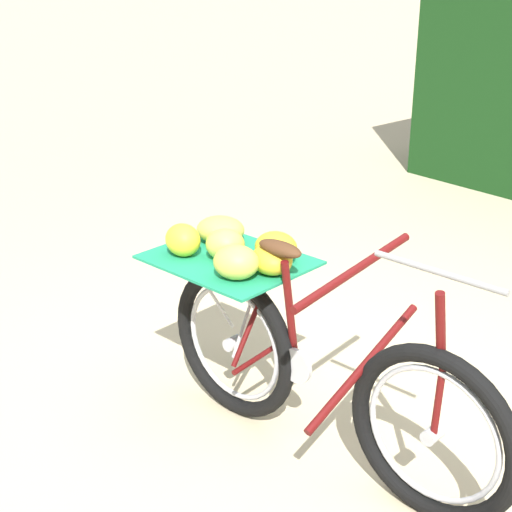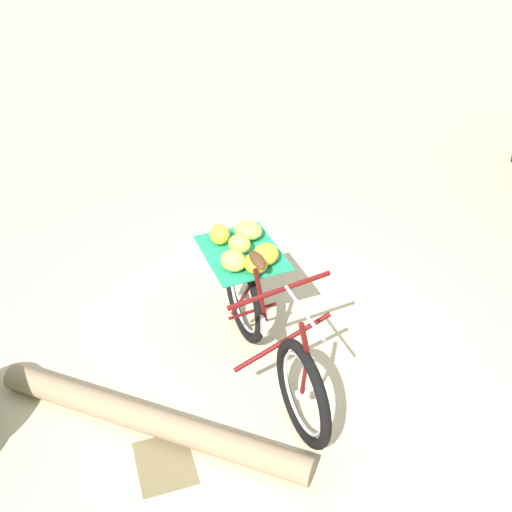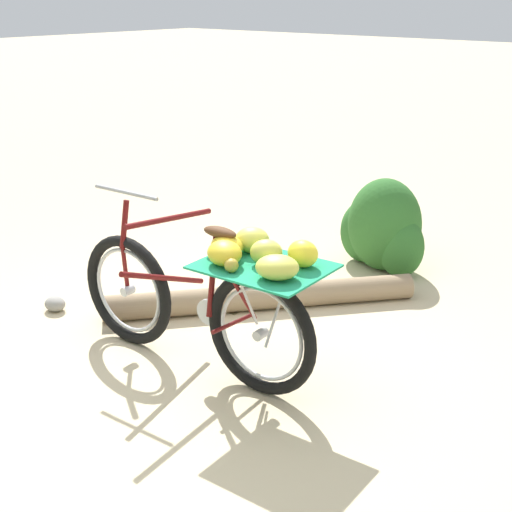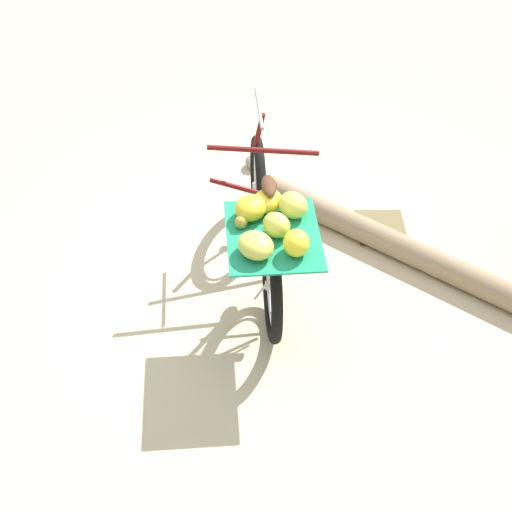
% 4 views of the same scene
% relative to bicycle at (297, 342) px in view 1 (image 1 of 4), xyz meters
% --- Properties ---
extents(ground_plane, '(60.00, 60.00, 0.00)m').
position_rel_bicycle_xyz_m(ground_plane, '(-0.04, -0.24, -0.51)').
color(ground_plane, beige).
extents(bicycle, '(1.79, 0.71, 1.03)m').
position_rel_bicycle_xyz_m(bicycle, '(0.00, 0.00, 0.00)').
color(bicycle, black).
rests_on(bicycle, ground_plane).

